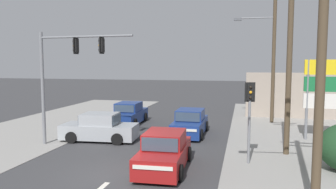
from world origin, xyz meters
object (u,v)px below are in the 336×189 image
object	(u,v)px
utility_pole_midground_right	(290,54)
sedan_kerbside_parked	(129,114)
utility_pole_background_right	(272,45)
pedestal_signal_right_kerb	(250,109)
utility_pole_foreground_right	(317,36)
shopping_plaza_sign	(324,88)
sedan_crossing_left	(100,128)
traffic_signal_mast	(63,67)
sedan_oncoming_near	(164,152)
sedan_receding_far	(190,123)

from	to	relation	value
utility_pole_midground_right	sedan_kerbside_parked	distance (m)	12.30
utility_pole_background_right	pedestal_signal_right_kerb	world-z (taller)	utility_pole_background_right
utility_pole_foreground_right	pedestal_signal_right_kerb	world-z (taller)	utility_pole_foreground_right
utility_pole_midground_right	pedestal_signal_right_kerb	bearing A→B (deg)	-132.88
shopping_plaza_sign	sedan_crossing_left	xyz separation A→B (m)	(-12.25, -2.85, -2.28)
utility_pole_midground_right	sedan_crossing_left	distance (m)	10.76
traffic_signal_mast	sedan_crossing_left	xyz separation A→B (m)	(1.26, 1.52, -3.44)
utility_pole_foreground_right	sedan_crossing_left	world-z (taller)	utility_pole_foreground_right
utility_pole_foreground_right	shopping_plaza_sign	distance (m)	10.50
shopping_plaza_sign	sedan_crossing_left	size ratio (longest dim) A/B	1.06
utility_pole_midground_right	sedan_crossing_left	world-z (taller)	utility_pole_midground_right
shopping_plaza_sign	sedan_oncoming_near	bearing A→B (deg)	-137.61
utility_pole_midground_right	traffic_signal_mast	distance (m)	11.25
sedan_receding_far	sedan_oncoming_near	xyz separation A→B (m)	(-0.00, -6.65, 0.00)
utility_pole_foreground_right	traffic_signal_mast	xyz separation A→B (m)	(-11.06, 5.62, -0.97)
utility_pole_midground_right	shopping_plaza_sign	distance (m)	4.52
utility_pole_background_right	sedan_oncoming_near	size ratio (longest dim) A/B	2.47
traffic_signal_mast	pedestal_signal_right_kerb	size ratio (longest dim) A/B	1.69
utility_pole_foreground_right	utility_pole_background_right	size ratio (longest dim) A/B	0.90
utility_pole_midground_right	pedestal_signal_right_kerb	distance (m)	3.53
sedan_receding_far	pedestal_signal_right_kerb	bearing A→B (deg)	-56.62
sedan_receding_far	sedan_crossing_left	xyz separation A→B (m)	(-4.74, -2.65, 0.00)
sedan_receding_far	sedan_crossing_left	size ratio (longest dim) A/B	0.98
utility_pole_midground_right	sedan_oncoming_near	bearing A→B (deg)	-146.79
sedan_receding_far	utility_pole_midground_right	bearing A→B (deg)	-31.99
sedan_oncoming_near	sedan_kerbside_parked	size ratio (longest dim) A/B	1.01
utility_pole_foreground_right	utility_pole_background_right	distance (m)	15.24
pedestal_signal_right_kerb	sedan_oncoming_near	bearing A→B (deg)	-156.59
shopping_plaza_sign	sedan_receding_far	distance (m)	7.85
utility_pole_foreground_right	sedan_receding_far	world-z (taller)	utility_pole_foreground_right
traffic_signal_mast	sedan_crossing_left	bearing A→B (deg)	50.27
utility_pole_background_right	sedan_kerbside_parked	world-z (taller)	utility_pole_background_right
traffic_signal_mast	sedan_receding_far	distance (m)	8.08
shopping_plaza_sign	sedan_kerbside_parked	xyz separation A→B (m)	(-12.37, 2.34, -2.28)
utility_pole_foreground_right	traffic_signal_mast	world-z (taller)	utility_pole_foreground_right
pedestal_signal_right_kerb	sedan_crossing_left	size ratio (longest dim) A/B	0.82
sedan_kerbside_parked	utility_pole_foreground_right	bearing A→B (deg)	-51.16
sedan_receding_far	traffic_signal_mast	bearing A→B (deg)	-145.26
utility_pole_background_right	sedan_oncoming_near	world-z (taller)	utility_pole_background_right
shopping_plaza_sign	sedan_crossing_left	world-z (taller)	shopping_plaza_sign
utility_pole_midground_right	sedan_kerbside_parked	xyz separation A→B (m)	(-10.06, 5.79, -4.07)
sedan_kerbside_parked	sedan_oncoming_near	bearing A→B (deg)	-62.11
shopping_plaza_sign	sedan_oncoming_near	xyz separation A→B (m)	(-7.51, -6.85, -2.28)
sedan_kerbside_parked	sedan_receding_far	bearing A→B (deg)	-27.59
utility_pole_foreground_right	sedan_kerbside_parked	world-z (taller)	utility_pole_foreground_right
sedan_receding_far	sedan_oncoming_near	distance (m)	6.65
sedan_oncoming_near	utility_pole_midground_right	bearing A→B (deg)	33.21
sedan_oncoming_near	sedan_crossing_left	bearing A→B (deg)	139.86
shopping_plaza_sign	sedan_crossing_left	distance (m)	12.78
sedan_receding_far	sedan_oncoming_near	bearing A→B (deg)	-90.00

